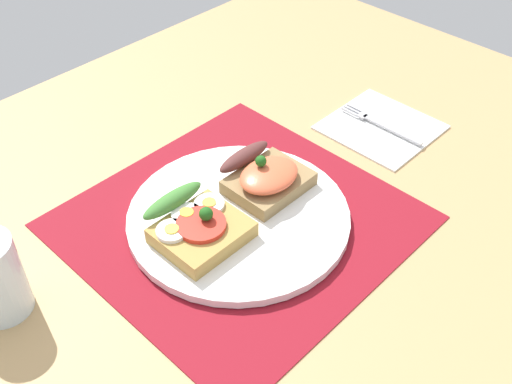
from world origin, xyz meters
TOP-DOWN VIEW (x-y plane):
  - ground_plane at (0.00, 0.00)cm, footprint 120.00×90.00cm
  - placemat at (0.00, 0.00)cm, footprint 36.48×35.94cm
  - plate at (0.00, 0.00)cm, footprint 26.62×26.62cm
  - sandwich_egg_tomato at (-5.79, 1.00)cm, footprint 9.68×9.94cm
  - sandwich_salmon at (5.60, 0.97)cm, footprint 9.68×9.16cm
  - napkin at (27.80, -1.05)cm, footprint 14.13×14.36cm
  - fork at (27.70, -0.72)cm, footprint 1.62×13.42cm

SIDE VIEW (x-z plane):
  - ground_plane at x=0.00cm, z-range -3.20..0.00cm
  - placemat at x=0.00cm, z-range 0.00..0.30cm
  - napkin at x=27.80cm, z-range 0.00..0.60cm
  - fork at x=27.70cm, z-range 0.60..0.92cm
  - plate at x=0.00cm, z-range 0.30..1.37cm
  - sandwich_egg_tomato at x=-5.79cm, z-range 0.79..4.96cm
  - sandwich_salmon at x=5.60cm, z-range 0.63..5.81cm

